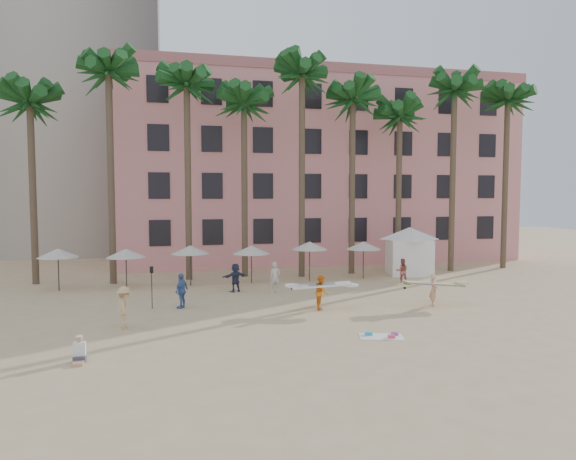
% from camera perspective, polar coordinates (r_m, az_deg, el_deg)
% --- Properties ---
extents(ground, '(120.00, 120.00, 0.00)m').
position_cam_1_polar(ground, '(22.89, 3.53, -11.07)').
color(ground, '#D1B789').
rests_on(ground, ground).
extents(pink_hotel, '(35.00, 14.00, 16.00)m').
position_cam_1_polar(pink_hotel, '(49.07, 2.66, 6.39)').
color(pink_hotel, '#DE8787').
rests_on(pink_hotel, ground).
extents(grey_tower, '(22.00, 18.00, 50.00)m').
position_cam_1_polar(grey_tower, '(63.23, -24.89, 21.17)').
color(grey_tower, '#A89E8E').
rests_on(grey_tower, ground).
extents(palm_row, '(44.40, 5.40, 16.30)m').
position_cam_1_polar(palm_row, '(37.48, -2.45, 14.79)').
color(palm_row, brown).
rests_on(palm_row, ground).
extents(umbrella_row, '(22.50, 2.70, 2.73)m').
position_cam_1_polar(umbrella_row, '(34.03, -7.42, -2.14)').
color(umbrella_row, '#332B23').
rests_on(umbrella_row, ground).
extents(cabana, '(5.44, 5.44, 3.50)m').
position_cam_1_polar(cabana, '(39.20, 13.33, -1.80)').
color(cabana, white).
rests_on(cabana, ground).
extents(beach_towel, '(2.01, 1.48, 0.14)m').
position_cam_1_polar(beach_towel, '(22.25, 10.44, -11.50)').
color(beach_towel, white).
rests_on(beach_towel, ground).
extents(carrier_yellow, '(3.33, 0.82, 1.70)m').
position_cam_1_polar(carrier_yellow, '(28.59, 15.87, -6.18)').
color(carrier_yellow, '#DFA37D').
rests_on(carrier_yellow, ground).
extents(carrier_white, '(3.15, 1.28, 1.78)m').
position_cam_1_polar(carrier_white, '(26.77, 3.75, -6.77)').
color(carrier_white, orange).
rests_on(carrier_white, ground).
extents(beachgoers, '(18.04, 8.88, 1.89)m').
position_cam_1_polar(beachgoers, '(28.69, -5.64, -6.15)').
color(beachgoers, tan).
rests_on(beachgoers, ground).
extents(paddle, '(0.18, 0.04, 2.23)m').
position_cam_1_polar(paddle, '(27.61, -14.90, -5.60)').
color(paddle, black).
rests_on(paddle, ground).
extents(seated_man, '(0.41, 0.72, 0.94)m').
position_cam_1_polar(seated_man, '(20.09, -22.17, -12.57)').
color(seated_man, '#3F3F4C').
rests_on(seated_man, ground).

